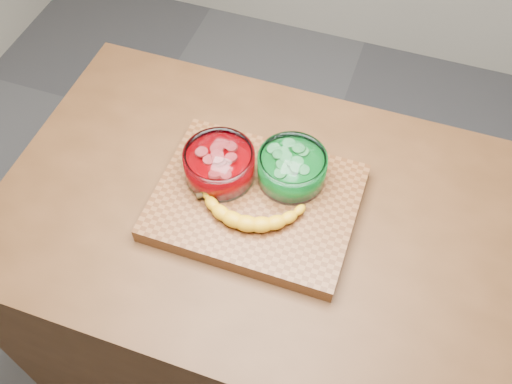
% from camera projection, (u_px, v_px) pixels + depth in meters
% --- Properties ---
extents(ground, '(3.50, 3.50, 0.00)m').
position_uv_depth(ground, '(256.00, 346.00, 2.05)').
color(ground, '#525357').
rests_on(ground, ground).
extents(counter, '(1.20, 0.80, 0.90)m').
position_uv_depth(counter, '(256.00, 292.00, 1.68)').
color(counter, '#513018').
rests_on(counter, ground).
extents(cutting_board, '(0.45, 0.35, 0.04)m').
position_uv_depth(cutting_board, '(256.00, 202.00, 1.30)').
color(cutting_board, brown).
rests_on(cutting_board, counter).
extents(bowl_red, '(0.16, 0.16, 0.08)m').
position_uv_depth(bowl_red, '(219.00, 165.00, 1.29)').
color(bowl_red, white).
rests_on(bowl_red, cutting_board).
extents(bowl_green, '(0.16, 0.16, 0.07)m').
position_uv_depth(bowl_green, '(292.00, 168.00, 1.28)').
color(bowl_green, white).
rests_on(bowl_green, cutting_board).
extents(banana, '(0.27, 0.13, 0.04)m').
position_uv_depth(banana, '(249.00, 210.00, 1.24)').
color(banana, gold).
rests_on(banana, cutting_board).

